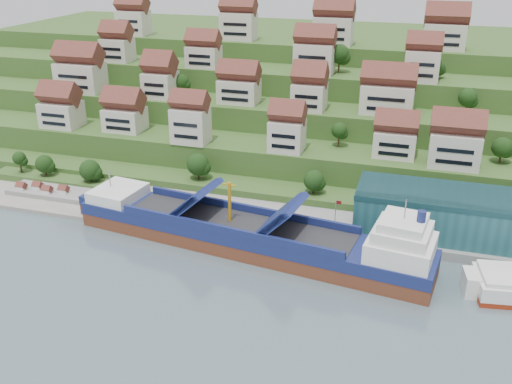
% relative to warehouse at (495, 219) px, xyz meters
% --- Properties ---
extents(ground, '(300.00, 300.00, 0.00)m').
position_rel_warehouse_xyz_m(ground, '(-52.00, -17.00, -7.20)').
color(ground, slate).
rests_on(ground, ground).
extents(quay, '(180.00, 14.00, 2.20)m').
position_rel_warehouse_xyz_m(quay, '(-32.00, -2.00, -6.10)').
color(quay, gray).
rests_on(quay, ground).
extents(pebble_beach, '(45.00, 20.00, 1.00)m').
position_rel_warehouse_xyz_m(pebble_beach, '(-110.00, -5.00, -6.70)').
color(pebble_beach, gray).
rests_on(pebble_beach, ground).
extents(hillside, '(260.00, 128.00, 31.00)m').
position_rel_warehouse_xyz_m(hillside, '(-52.00, 86.55, 3.46)').
color(hillside, '#2D4C1E').
rests_on(hillside, ground).
extents(hillside_village, '(156.78, 64.88, 29.25)m').
position_rel_warehouse_xyz_m(hillside_village, '(-58.54, 44.90, 17.77)').
color(hillside_village, beige).
rests_on(hillside_village, ground).
extents(hillside_trees, '(141.53, 62.04, 30.58)m').
position_rel_warehouse_xyz_m(hillside_trees, '(-55.93, 28.84, 9.91)').
color(hillside_trees, '#1C3E14').
rests_on(hillside_trees, ground).
extents(warehouse, '(60.00, 15.00, 10.00)m').
position_rel_warehouse_xyz_m(warehouse, '(0.00, 0.00, 0.00)').
color(warehouse, '#255D64').
rests_on(warehouse, quay).
extents(flagpole, '(1.28, 0.16, 8.00)m').
position_rel_warehouse_xyz_m(flagpole, '(-33.89, -7.00, -0.32)').
color(flagpole, gray).
rests_on(flagpole, quay).
extents(beach_huts, '(14.40, 3.70, 2.20)m').
position_rel_warehouse_xyz_m(beach_huts, '(-112.00, -6.25, -5.10)').
color(beach_huts, white).
rests_on(beach_huts, pebble_beach).
extents(cargo_ship, '(82.37, 23.13, 18.10)m').
position_rel_warehouse_xyz_m(cargo_ship, '(-49.71, -16.14, -3.78)').
color(cargo_ship, brown).
rests_on(cargo_ship, ground).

